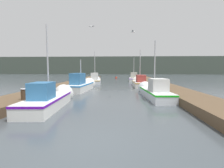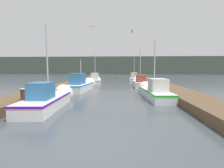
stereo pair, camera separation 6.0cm
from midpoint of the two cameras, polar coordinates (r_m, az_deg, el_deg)
The scene contains 15 objects.
ground_plane at distance 5.02m, azimuth -7.69°, elevation -19.51°, with size 200.00×200.00×0.00m.
dock_left at distance 21.46m, azimuth -13.25°, elevation -0.16°, with size 2.27×40.00×0.46m.
dock_right at distance 21.02m, azimuth 15.36°, elevation -0.30°, with size 2.27×40.00×0.46m.
distant_shore_ridge at distance 77.75m, azimuth 2.78°, elevation 5.97°, with size 120.00×16.00×7.09m.
fishing_boat_0 at distance 10.32m, azimuth -19.33°, elevation -4.52°, with size 1.76×5.70×4.77m.
fishing_boat_1 at distance 13.45m, azimuth 13.34°, elevation -2.20°, with size 1.73×6.50×4.44m.
fishing_boat_2 at distance 17.50m, azimuth -9.79°, elevation -0.24°, with size 1.84×6.15×3.37m.
fishing_boat_3 at distance 21.67m, azimuth 9.09°, elevation 0.49°, with size 1.62×5.96×4.82m.
fishing_boat_4 at distance 25.58m, azimuth -5.43°, elevation 1.21°, with size 2.00×4.93×4.95m.
fishing_boat_5 at distance 30.22m, azimuth 7.25°, elevation 1.79°, with size 1.72×4.71×4.42m.
mooring_piling_0 at distance 26.18m, azimuth 10.36°, elevation 1.39°, with size 0.27×0.27×1.00m.
mooring_piling_1 at distance 10.39m, azimuth -26.86°, elevation -4.17°, with size 0.29×0.29×1.04m.
channel_buoy at distance 38.90m, azimuth 1.55°, elevation 2.04°, with size 0.47×0.47×0.97m.
seagull_lead at distance 12.25m, azimuth 6.86°, elevation 16.63°, with size 0.30×0.56×0.12m.
seagull_1 at distance 17.06m, azimuth -6.57°, elevation 18.09°, with size 0.55×0.34×0.12m.
Camera 2 is at (0.93, -4.48, 2.07)m, focal length 28.00 mm.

